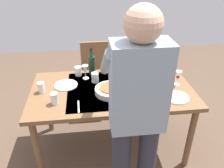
% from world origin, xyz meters
% --- Properties ---
extents(ground_plane, '(6.00, 6.00, 0.00)m').
position_xyz_m(ground_plane, '(0.00, 0.00, 0.00)').
color(ground_plane, brown).
extents(dining_table, '(1.57, 0.86, 0.76)m').
position_xyz_m(dining_table, '(0.00, 0.00, 0.68)').
color(dining_table, brown).
rests_on(dining_table, ground_plane).
extents(chair_near, '(0.40, 0.40, 0.91)m').
position_xyz_m(chair_near, '(0.10, -0.81, 0.53)').
color(chair_near, '#523019').
rests_on(chair_near, ground_plane).
extents(person_server, '(0.42, 0.61, 1.69)m').
position_xyz_m(person_server, '(-0.08, 0.69, 0.96)').
color(person_server, '#2D2D38').
rests_on(person_server, ground_plane).
extents(wine_bottle, '(0.07, 0.07, 0.30)m').
position_xyz_m(wine_bottle, '(0.18, -0.34, 0.87)').
color(wine_bottle, black).
rests_on(wine_bottle, dining_table).
extents(wine_glass_left, '(0.07, 0.07, 0.15)m').
position_xyz_m(wine_glass_left, '(0.25, -0.24, 0.86)').
color(wine_glass_left, white).
rests_on(wine_glass_left, dining_table).
extents(wine_glass_right, '(0.07, 0.07, 0.15)m').
position_xyz_m(wine_glass_right, '(-0.66, 0.01, 0.86)').
color(wine_glass_right, white).
rests_on(wine_glass_right, dining_table).
extents(water_cup_near_left, '(0.07, 0.07, 0.10)m').
position_xyz_m(water_cup_near_left, '(0.67, -0.02, 0.81)').
color(water_cup_near_left, silver).
rests_on(water_cup_near_left, dining_table).
extents(water_cup_near_right, '(0.07, 0.07, 0.10)m').
position_xyz_m(water_cup_near_right, '(0.33, -0.32, 0.81)').
color(water_cup_near_right, silver).
rests_on(water_cup_near_right, dining_table).
extents(water_cup_far_left, '(0.07, 0.07, 0.10)m').
position_xyz_m(water_cup_far_left, '(0.53, 0.19, 0.81)').
color(water_cup_far_left, silver).
rests_on(water_cup_far_left, dining_table).
extents(water_cup_far_right, '(0.07, 0.07, 0.10)m').
position_xyz_m(water_cup_far_right, '(0.16, -0.15, 0.81)').
color(water_cup_far_right, silver).
rests_on(water_cup_far_right, dining_table).
extents(serving_bowl_pasta, '(0.30, 0.30, 0.07)m').
position_xyz_m(serving_bowl_pasta, '(0.02, 0.08, 0.79)').
color(serving_bowl_pasta, white).
rests_on(serving_bowl_pasta, dining_table).
extents(side_bowl_salad, '(0.18, 0.18, 0.07)m').
position_xyz_m(side_bowl_salad, '(-0.32, 0.25, 0.79)').
color(side_bowl_salad, white).
rests_on(side_bowl_salad, dining_table).
extents(side_bowl_bread, '(0.16, 0.16, 0.07)m').
position_xyz_m(side_bowl_bread, '(-0.41, -0.25, 0.79)').
color(side_bowl_bread, white).
rests_on(side_bowl_bread, dining_table).
extents(dinner_plate_near, '(0.23, 0.23, 0.01)m').
position_xyz_m(dinner_plate_near, '(-0.56, 0.24, 0.76)').
color(dinner_plate_near, white).
rests_on(dinner_plate_near, dining_table).
extents(dinner_plate_far, '(0.23, 0.23, 0.01)m').
position_xyz_m(dinner_plate_far, '(0.45, -0.11, 0.76)').
color(dinner_plate_far, white).
rests_on(dinner_plate_far, dining_table).
extents(table_knife, '(0.05, 0.20, 0.00)m').
position_xyz_m(table_knife, '(-0.07, -0.24, 0.76)').
color(table_knife, silver).
rests_on(table_knife, dining_table).
extents(table_fork, '(0.02, 0.18, 0.00)m').
position_xyz_m(table_fork, '(0.32, 0.27, 0.76)').
color(table_fork, silver).
rests_on(table_fork, dining_table).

